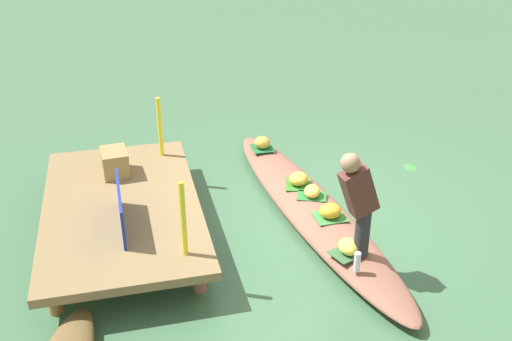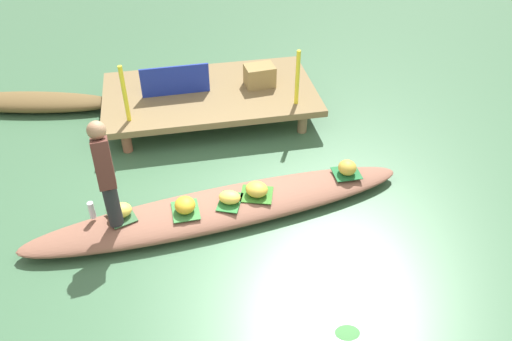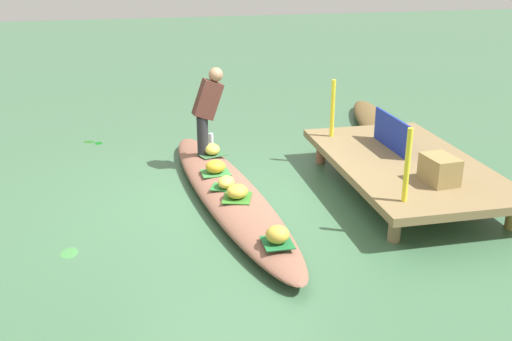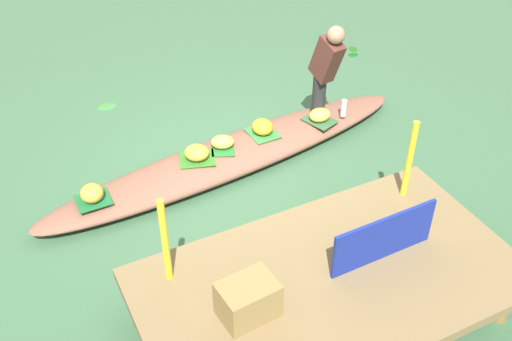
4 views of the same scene
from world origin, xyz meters
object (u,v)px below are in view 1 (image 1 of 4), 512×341
banana_bunch_4 (262,143)px  vendor_person (359,199)px  banana_bunch_1 (312,191)px  banana_bunch_2 (298,179)px  market_banner (121,207)px  banana_bunch_0 (349,247)px  banana_bunch_3 (330,211)px  water_bottle (357,262)px  produce_crate (115,162)px  vendor_boat (311,209)px

banana_bunch_4 → vendor_person: 2.94m
banana_bunch_1 → banana_bunch_2: size_ratio=0.96×
market_banner → banana_bunch_0: bearing=-110.4°
banana_bunch_2 → banana_bunch_3: size_ratio=1.04×
vendor_person → market_banner: vendor_person is taller
banana_bunch_1 → vendor_person: 1.46m
banana_bunch_0 → water_bottle: 0.32m
market_banner → produce_crate: market_banner is taller
banana_bunch_3 → market_banner: 2.42m
banana_bunch_2 → market_banner: size_ratio=0.27×
vendor_boat → banana_bunch_0: size_ratio=17.74×
banana_bunch_1 → produce_crate: size_ratio=0.59×
banana_bunch_1 → banana_bunch_4: size_ratio=1.08×
banana_bunch_0 → market_banner: bearing=70.6°
market_banner → vendor_boat: bearing=-82.6°
vendor_boat → banana_bunch_3: (-0.43, -0.09, 0.21)m
vendor_person → produce_crate: 3.25m
banana_bunch_3 → water_bottle: water_bottle is taller
vendor_boat → vendor_person: (-1.22, -0.06, 0.82)m
banana_bunch_0 → vendor_person: vendor_person is taller
banana_bunch_4 → water_bottle: size_ratio=1.11×
banana_bunch_4 → water_bottle: water_bottle is taller
banana_bunch_2 → banana_bunch_4: 1.22m
banana_bunch_3 → banana_bunch_4: bearing=8.4°
vendor_boat → banana_bunch_0: 1.18m
banana_bunch_0 → market_banner: 2.50m
banana_bunch_1 → water_bottle: (-1.58, 0.05, 0.03)m
vendor_boat → banana_bunch_4: bearing=0.6°
banana_bunch_4 → market_banner: bearing=133.5°
banana_bunch_1 → market_banner: 2.41m
water_bottle → banana_bunch_3: bearing=-5.3°
market_banner → banana_bunch_2: bearing=-72.0°
banana_bunch_0 → market_banner: (0.82, 2.34, 0.34)m
vendor_boat → produce_crate: produce_crate is taller
banana_bunch_2 → vendor_person: 1.78m
banana_bunch_0 → banana_bunch_1: banana_bunch_0 is taller
water_bottle → produce_crate: (2.42, 2.33, 0.25)m
banana_bunch_2 → banana_bunch_1: bearing=-167.9°
banana_bunch_2 → vendor_person: size_ratio=0.22×
banana_bunch_3 → banana_bunch_4: size_ratio=1.09×
banana_bunch_3 → water_bottle: 1.05m
banana_bunch_0 → vendor_person: bearing=-146.3°
banana_bunch_0 → vendor_person: (-0.06, -0.04, 0.62)m
vendor_boat → banana_bunch_4: 1.67m
banana_bunch_2 → produce_crate: size_ratio=0.62×
banana_bunch_4 → vendor_boat: bearing=-172.5°
banana_bunch_1 → banana_bunch_4: (1.54, 0.26, 0.02)m
banana_bunch_4 → produce_crate: 2.25m
banana_bunch_1 → banana_bunch_4: banana_bunch_4 is taller
banana_bunch_4 → produce_crate: size_ratio=0.55×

